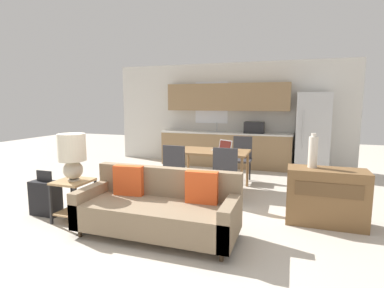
{
  "coord_description": "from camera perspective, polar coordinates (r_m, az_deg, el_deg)",
  "views": [
    {
      "loc": [
        1.69,
        -3.35,
        1.66
      ],
      "look_at": [
        0.04,
        1.5,
        0.95
      ],
      "focal_mm": 28.0,
      "sensor_mm": 36.0,
      "label": 1
    }
  ],
  "objects": [
    {
      "name": "ground_plane",
      "position": [
        4.11,
        -7.53,
        -16.05
      ],
      "size": [
        20.0,
        20.0,
        0.0
      ],
      "primitive_type": "plane",
      "color": "beige"
    },
    {
      "name": "wall_back",
      "position": [
        8.17,
        6.84,
        5.69
      ],
      "size": [
        6.4,
        0.07,
        2.7
      ],
      "color": "silver",
      "rests_on": "ground_plane"
    },
    {
      "name": "kitchen_counter",
      "position": [
        7.9,
        6.45,
        1.92
      ],
      "size": [
        3.39,
        0.65,
        2.15
      ],
      "color": "#8E704C",
      "rests_on": "ground_plane"
    },
    {
      "name": "refrigerator",
      "position": [
        7.62,
        21.92,
        1.96
      ],
      "size": [
        0.75,
        0.74,
        1.89
      ],
      "color": "#B7BABC",
      "rests_on": "ground_plane"
    },
    {
      "name": "dining_table",
      "position": [
        5.78,
        3.95,
        -1.96
      ],
      "size": [
        1.37,
        0.82,
        0.74
      ],
      "color": "olive",
      "rests_on": "ground_plane"
    },
    {
      "name": "couch",
      "position": [
        3.9,
        -6.24,
        -12.11
      ],
      "size": [
        2.01,
        0.8,
        0.83
      ],
      "color": "#3D2D1E",
      "rests_on": "ground_plane"
    },
    {
      "name": "side_table",
      "position": [
        4.58,
        -21.62,
        -8.79
      ],
      "size": [
        0.46,
        0.46,
        0.58
      ],
      "color": "tan",
      "rests_on": "ground_plane"
    },
    {
      "name": "table_lamp",
      "position": [
        4.44,
        -21.86,
        -1.66
      ],
      "size": [
        0.37,
        0.37,
        0.66
      ],
      "color": "#B2A893",
      "rests_on": "side_table"
    },
    {
      "name": "credenza",
      "position": [
        4.53,
        24.15,
        -9.15
      ],
      "size": [
        1.02,
        0.46,
        0.77
      ],
      "color": "brown",
      "rests_on": "ground_plane"
    },
    {
      "name": "vase",
      "position": [
        4.43,
        22.05,
        -1.36
      ],
      "size": [
        0.12,
        0.12,
        0.47
      ],
      "color": "beige",
      "rests_on": "credenza"
    },
    {
      "name": "dining_chair_far_right",
      "position": [
        6.45,
        9.43,
        -2.37
      ],
      "size": [
        0.43,
        0.43,
        0.94
      ],
      "rotation": [
        0.0,
        0.0,
        0.02
      ],
      "color": "#38383D",
      "rests_on": "ground_plane"
    },
    {
      "name": "dining_chair_near_left",
      "position": [
        5.22,
        -2.94,
        -4.69
      ],
      "size": [
        0.43,
        0.43,
        0.94
      ],
      "rotation": [
        0.0,
        0.0,
        3.11
      ],
      "color": "#38383D",
      "rests_on": "ground_plane"
    },
    {
      "name": "dining_chair_near_right",
      "position": [
        4.98,
        6.58,
        -5.36
      ],
      "size": [
        0.42,
        0.42,
        0.94
      ],
      "rotation": [
        0.0,
        0.0,
        3.15
      ],
      "color": "#38383D",
      "rests_on": "ground_plane"
    },
    {
      "name": "laptop",
      "position": [
        5.79,
        5.91,
        -0.77
      ],
      "size": [
        0.41,
        0.38,
        0.2
      ],
      "rotation": [
        0.0,
        0.0,
        -0.55
      ],
      "color": "#B7BABC",
      "rests_on": "dining_table"
    },
    {
      "name": "suitcase",
      "position": [
        5.02,
        -26.11,
        -9.14
      ],
      "size": [
        0.44,
        0.22,
        0.67
      ],
      "color": "black",
      "rests_on": "ground_plane"
    }
  ]
}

